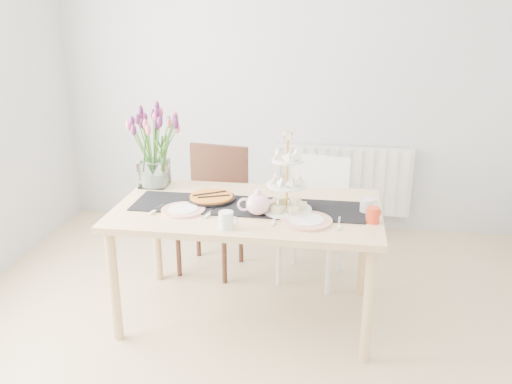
# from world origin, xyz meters

# --- Properties ---
(room_shell) EXTENTS (4.50, 4.50, 4.50)m
(room_shell) POSITION_xyz_m (0.00, 0.00, 1.30)
(room_shell) COLOR tan
(room_shell) RESTS_ON ground
(radiator) EXTENTS (1.20, 0.08, 0.60)m
(radiator) POSITION_xyz_m (0.50, 2.19, 0.45)
(radiator) COLOR white
(radiator) RESTS_ON room_shell
(dining_table) EXTENTS (1.60, 0.90, 0.75)m
(dining_table) POSITION_xyz_m (-0.07, 0.63, 0.67)
(dining_table) COLOR tan
(dining_table) RESTS_ON ground
(chair_brown) EXTENTS (0.52, 0.52, 0.92)m
(chair_brown) POSITION_xyz_m (-0.44, 1.32, 0.54)
(chair_brown) COLOR #351B13
(chair_brown) RESTS_ON ground
(chair_white) EXTENTS (0.52, 0.52, 0.88)m
(chair_white) POSITION_xyz_m (0.31, 1.28, 0.51)
(chair_white) COLOR white
(chair_white) RESTS_ON ground
(table_runner) EXTENTS (1.40, 0.35, 0.01)m
(table_runner) POSITION_xyz_m (-0.07, 0.63, 0.75)
(table_runner) COLOR black
(table_runner) RESTS_ON dining_table
(tulip_vase) EXTENTS (0.65, 0.65, 0.55)m
(tulip_vase) POSITION_xyz_m (-0.76, 0.93, 1.10)
(tulip_vase) COLOR silver
(tulip_vase) RESTS_ON dining_table
(cake_stand) EXTENTS (0.30, 0.30, 0.44)m
(cake_stand) POSITION_xyz_m (0.17, 0.59, 0.88)
(cake_stand) COLOR gold
(cake_stand) RESTS_ON dining_table
(teapot) EXTENTS (0.27, 0.24, 0.15)m
(teapot) POSITION_xyz_m (0.01, 0.50, 0.82)
(teapot) COLOR white
(teapot) RESTS_ON dining_table
(cream_jug) EXTENTS (0.11, 0.11, 0.08)m
(cream_jug) POSITION_xyz_m (0.64, 0.65, 0.79)
(cream_jug) COLOR silver
(cream_jug) RESTS_ON dining_table
(tart_tin) EXTENTS (0.30, 0.30, 0.04)m
(tart_tin) POSITION_xyz_m (-0.31, 0.70, 0.77)
(tart_tin) COLOR black
(tart_tin) RESTS_ON dining_table
(mug_white) EXTENTS (0.09, 0.09, 0.10)m
(mug_white) POSITION_xyz_m (-0.13, 0.29, 0.80)
(mug_white) COLOR silver
(mug_white) RESTS_ON dining_table
(mug_orange) EXTENTS (0.11, 0.11, 0.09)m
(mug_orange) POSITION_xyz_m (0.67, 0.50, 0.79)
(mug_orange) COLOR red
(mug_orange) RESTS_ON dining_table
(plate_left) EXTENTS (0.31, 0.31, 0.01)m
(plate_left) POSITION_xyz_m (-0.44, 0.50, 0.76)
(plate_left) COLOR silver
(plate_left) RESTS_ON dining_table
(plate_right) EXTENTS (0.30, 0.30, 0.02)m
(plate_right) POSITION_xyz_m (0.30, 0.45, 0.76)
(plate_right) COLOR silver
(plate_right) RESTS_ON dining_table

